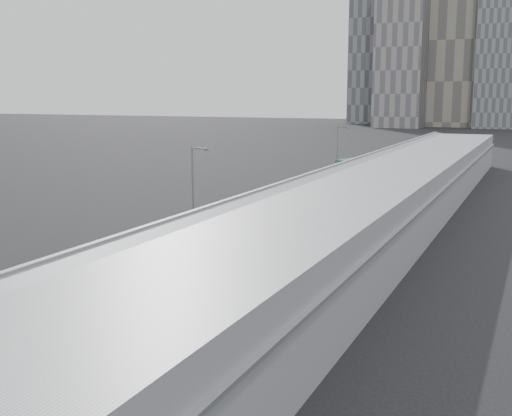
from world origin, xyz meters
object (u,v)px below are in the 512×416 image
Objects in this scene: bus_3 at (247,228)px; street_lamp_far at (338,151)px; suv at (375,161)px; bus_4 at (292,209)px; bus_2 at (168,264)px; bus_5 at (334,192)px; shipping_container at (350,166)px; bus_6 at (363,179)px; bus_1 at (75,306)px; street_lamp_near at (194,186)px.

street_lamp_far reaches higher than bus_3.
bus_4 is at bearing -65.20° from suv.
bus_2 is at bearing -85.26° from street_lamp_far.
shipping_container is at bearing 100.12° from bus_5.
shipping_container reaches higher than suv.
bus_4 reaches higher than shipping_container.
bus_2 is 15.14m from bus_3.
bus_5 is at bearing -74.59° from street_lamp_far.
bus_6 is at bearing -52.46° from shipping_container.
bus_3 is at bearing -67.50° from shipping_container.
suv is (0.36, 18.77, -0.70)m from shipping_container.
bus_1 is at bearing -87.57° from bus_3.
street_lamp_far is at bearing 133.42° from bus_6.
bus_1 is 1.06× the size of bus_2.
street_lamp_near reaches higher than bus_2.
bus_5 is at bearing -91.93° from bus_6.
bus_4 is 1.08× the size of bus_5.
bus_5 is 0.87× the size of bus_6.
bus_1 reaches higher than bus_2.
bus_4 is at bearing 85.65° from bus_1.
bus_3 is (0.05, 15.14, 0.08)m from bus_2.
bus_1 is 1.41× the size of street_lamp_near.
bus_5 is at bearing 91.32° from bus_3.
shipping_container is (-7.79, 19.90, -0.28)m from bus_6.
street_lamp_near is (-6.57, -28.59, 4.06)m from bus_5.
street_lamp_near is 80.88m from suv.
shipping_container is at bearing 98.06° from bus_3.
street_lamp_far is 1.85× the size of suv.
street_lamp_near is at bearing 178.07° from bus_3.
shipping_container is (-0.56, 61.96, -4.11)m from street_lamp_near.
shipping_container is at bearing 90.52° from street_lamp_near.
bus_6 reaches higher than bus_2.
suv is (-6.57, 81.14, -0.93)m from bus_3.
shipping_container is (-6.88, 77.50, -0.15)m from bus_2.
bus_3 is 2.10× the size of shipping_container.
street_lamp_near is 0.99× the size of street_lamp_far.
street_lamp_far is at bearing -67.15° from shipping_container.
bus_4 is 1.34× the size of street_lamp_far.
bus_6 is 2.15× the size of shipping_container.
bus_2 is at bearing -67.88° from street_lamp_near.
shipping_container is 1.22× the size of suv.
bus_2 is 1.32× the size of street_lamp_near.
street_lamp_far is (-5.49, 36.57, 3.98)m from bus_4.
bus_3 is 81.41m from suv.
bus_5 is 29.62m from street_lamp_near.
street_lamp_far is 13.80m from shipping_container.
bus_4 is at bearing -90.57° from bus_6.
bus_4 is 0.94× the size of bus_6.
street_lamp_far is (-5.73, 76.26, 3.92)m from bus_1.
bus_2 reaches higher than bus_5.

